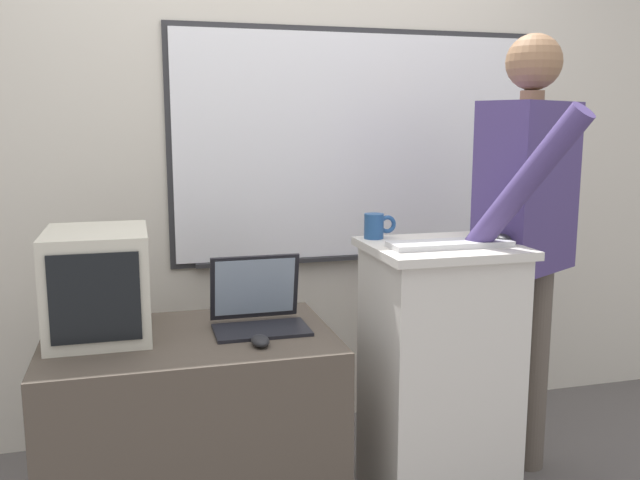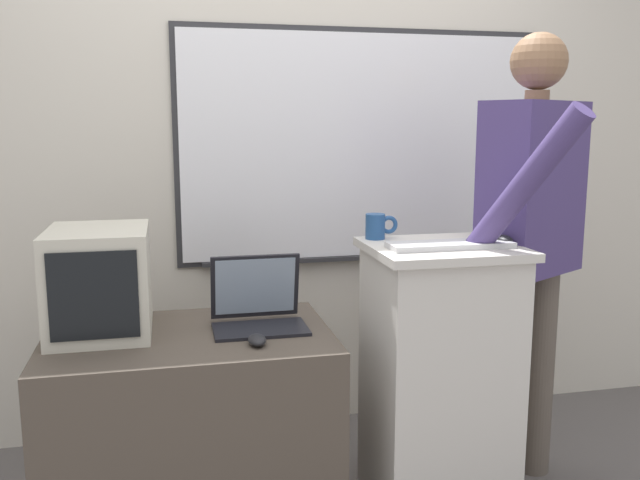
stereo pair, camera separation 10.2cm
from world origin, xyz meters
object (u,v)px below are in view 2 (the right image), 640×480
Objects in this scene: crt_monitor at (100,281)px; lectern_podium at (438,378)px; side_desk at (192,430)px; wireless_keyboard at (450,245)px; computer_mouse_by_keyboard at (503,240)px; person_presenter at (531,231)px; laptop at (257,303)px; coffee_mug at (377,226)px; computer_mouse_by_laptop at (257,340)px.

lectern_podium is at bearing -8.72° from crt_monitor.
side_desk is 1.13m from wireless_keyboard.
lectern_podium is at bearing 169.39° from computer_mouse_by_keyboard.
person_presenter reaches higher than crt_monitor.
crt_monitor is (-1.41, 0.22, -0.13)m from computer_mouse_by_keyboard.
coffee_mug is (0.46, 0.03, 0.26)m from laptop.
wireless_keyboard is 1.02× the size of crt_monitor.
computer_mouse_by_keyboard is (0.90, 0.04, 0.30)m from computer_mouse_by_laptop.
coffee_mug reaches higher than side_desk.
side_desk is at bearing -173.40° from coffee_mug.
side_desk is at bearing 173.29° from computer_mouse_by_keyboard.
computer_mouse_by_keyboard is at bearing 5.30° from wireless_keyboard.
side_desk is 2.29× the size of crt_monitor.
crt_monitor is at bearing 170.99° from computer_mouse_by_keyboard.
wireless_keyboard is 4.40× the size of computer_mouse_by_laptop.
crt_monitor reaches higher than computer_mouse_by_laptop.
lectern_podium is 1.02× the size of side_desk.
computer_mouse_by_laptop is 0.95m from computer_mouse_by_keyboard.
laptop reaches higher than side_desk.
computer_mouse_by_keyboard is (-0.19, -0.14, -0.01)m from person_presenter.
crt_monitor is at bearing 168.52° from wireless_keyboard.
person_presenter is 1.08m from laptop.
wireless_keyboard is 0.31m from coffee_mug.
crt_monitor reaches higher than side_desk.
person_presenter is at bearing -2.69° from laptop.
laptop is at bearing -176.50° from coffee_mug.
wireless_keyboard reaches higher than laptop.
crt_monitor is (-0.51, 0.26, 0.17)m from computer_mouse_by_laptop.
crt_monitor is at bearing 162.64° from side_desk.
coffee_mug is (-0.41, 0.21, 0.03)m from computer_mouse_by_keyboard.
person_presenter is 17.71× the size of computer_mouse_by_laptop.
coffee_mug is (0.71, 0.08, 0.70)m from side_desk.
wireless_keyboard is at bearing 171.81° from person_presenter.
wireless_keyboard is 0.21m from computer_mouse_by_keyboard.
computer_mouse_by_keyboard reaches higher than computer_mouse_by_laptop.
lectern_podium is at bearing -42.13° from coffee_mug.
computer_mouse_by_laptop is at bearing 159.80° from person_presenter.
coffee_mug is (0.49, 0.25, 0.33)m from computer_mouse_by_laptop.
person_presenter reaches higher than computer_mouse_by_laptop.
side_desk is 1.31m from computer_mouse_by_keyboard.
crt_monitor is at bearing 175.95° from laptop.
wireless_keyboard is (0.90, -0.15, 0.66)m from side_desk.
coffee_mug is (1.00, -0.01, 0.16)m from crt_monitor.
person_presenter is 1.61m from crt_monitor.
side_desk is 7.92× the size of coffee_mug.
lectern_podium is at bearing 163.92° from person_presenter.
person_presenter is 17.71× the size of computer_mouse_by_keyboard.
crt_monitor is (-1.60, 0.09, -0.13)m from person_presenter.
wireless_keyboard is 4.40× the size of computer_mouse_by_keyboard.
lectern_podium is 1.27m from crt_monitor.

